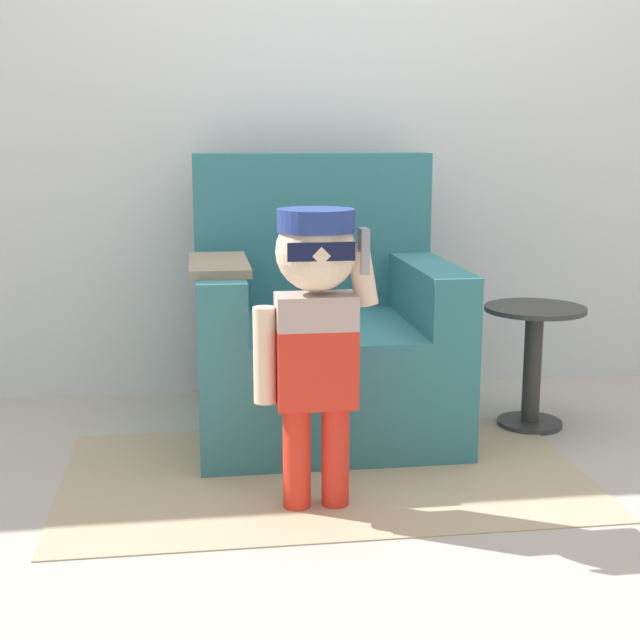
% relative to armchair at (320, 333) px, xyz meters
% --- Properties ---
extents(ground_plane, '(10.00, 10.00, 0.00)m').
position_rel_armchair_xyz_m(ground_plane, '(0.22, -0.11, -0.36)').
color(ground_plane, '#ADA89E').
extents(wall_back, '(10.00, 0.05, 2.60)m').
position_rel_armchair_xyz_m(wall_back, '(0.22, 0.55, 0.94)').
color(wall_back, silver).
rests_on(wall_back, ground_plane).
extents(armchair, '(0.96, 0.89, 1.04)m').
position_rel_armchair_xyz_m(armchair, '(0.00, 0.00, 0.00)').
color(armchair, teal).
rests_on(armchair, ground_plane).
extents(person_child, '(0.37, 0.28, 0.90)m').
position_rel_armchair_xyz_m(person_child, '(-0.12, -0.78, 0.24)').
color(person_child, red).
rests_on(person_child, ground_plane).
extents(side_table, '(0.38, 0.38, 0.47)m').
position_rel_armchair_xyz_m(side_table, '(0.80, -0.13, -0.08)').
color(side_table, '#333333').
rests_on(side_table, ground_plane).
extents(rug, '(1.72, 1.01, 0.01)m').
position_rel_armchair_xyz_m(rug, '(-0.06, -0.53, -0.36)').
color(rug, tan).
rests_on(rug, ground_plane).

